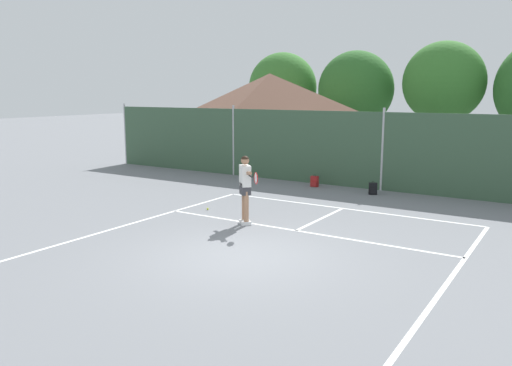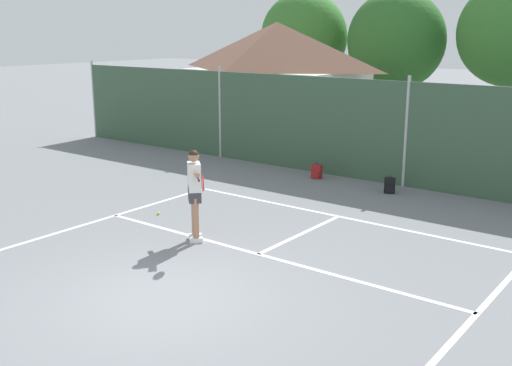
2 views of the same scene
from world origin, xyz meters
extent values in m
plane|color=slate|center=(0.00, 0.00, 0.00)|extent=(120.00, 120.00, 0.00)
cube|color=white|center=(0.00, 5.50, 0.00)|extent=(8.20, 0.10, 0.01)
cube|color=white|center=(-4.10, 0.00, 0.00)|extent=(0.10, 11.00, 0.01)
cube|color=white|center=(0.00, 2.48, 0.00)|extent=(8.20, 0.10, 0.01)
cube|color=white|center=(0.00, 3.96, 0.00)|extent=(0.10, 2.97, 0.01)
cube|color=#38563D|center=(0.00, 9.00, 1.41)|extent=(26.00, 0.05, 2.81)
cylinder|color=#B2B2B7|center=(-13.00, 9.00, 1.48)|extent=(0.09, 0.09, 2.96)
cylinder|color=#B2B2B7|center=(-6.50, 9.00, 1.48)|extent=(0.09, 0.09, 2.96)
cylinder|color=#B2B2B7|center=(0.00, 9.00, 1.48)|extent=(0.09, 0.09, 2.96)
cube|color=silver|center=(-7.36, 13.39, 1.32)|extent=(6.18, 4.22, 2.64)
pyramid|color=brown|center=(-7.36, 13.39, 3.53)|extent=(6.68, 4.56, 1.77)
cylinder|color=brown|center=(-10.06, 19.46, 0.97)|extent=(0.36, 0.36, 1.93)
ellipsoid|color=#38752D|center=(-10.06, 19.46, 3.77)|extent=(4.32, 3.89, 4.32)
cylinder|color=brown|center=(-5.23, 19.46, 0.91)|extent=(0.36, 0.36, 1.81)
ellipsoid|color=#2D6628|center=(-5.23, 19.46, 3.67)|extent=(4.36, 3.93, 4.36)
cylinder|color=brown|center=(-0.37, 19.46, 1.11)|extent=(0.36, 0.36, 2.22)
ellipsoid|color=#38752D|center=(-0.37, 19.46, 4.02)|extent=(4.23, 3.80, 4.23)
cube|color=silver|center=(-1.56, 2.42, 0.05)|extent=(0.26, 0.27, 0.10)
cube|color=silver|center=(-1.39, 2.25, 0.05)|extent=(0.26, 0.27, 0.10)
cylinder|color=#A37556|center=(-1.56, 2.42, 0.51)|extent=(0.13, 0.13, 0.82)
cylinder|color=#A37556|center=(-1.39, 2.25, 0.51)|extent=(0.13, 0.13, 0.82)
cube|color=#38383D|center=(-1.48, 2.33, 0.98)|extent=(0.43, 0.42, 0.32)
cube|color=silver|center=(-1.48, 2.33, 1.32)|extent=(0.46, 0.45, 0.56)
sphere|color=#A37556|center=(-1.48, 2.33, 1.73)|extent=(0.22, 0.22, 0.22)
sphere|color=black|center=(-1.48, 2.33, 1.75)|extent=(0.21, 0.21, 0.21)
cylinder|color=#A37556|center=(-1.31, 2.22, 1.42)|extent=(0.47, 0.44, 0.17)
cylinder|color=#A37556|center=(-1.68, 2.52, 1.37)|extent=(0.43, 0.41, 0.22)
cylinder|color=black|center=(-1.15, 2.10, 1.37)|extent=(0.24, 0.23, 0.04)
torus|color=red|center=(-0.86, 1.90, 1.37)|extent=(0.24, 0.22, 0.30)
cylinder|color=silver|center=(-0.86, 1.90, 1.37)|extent=(0.20, 0.18, 0.26)
sphere|color=#CCE033|center=(-3.36, 3.11, 0.03)|extent=(0.07, 0.07, 0.07)
cube|color=maroon|center=(-2.34, 8.33, 0.20)|extent=(0.30, 0.22, 0.40)
cube|color=maroon|center=(-2.32, 8.21, 0.12)|extent=(0.23, 0.09, 0.18)
torus|color=black|center=(-2.34, 8.33, 0.42)|extent=(0.09, 0.03, 0.09)
cube|color=black|center=(0.01, 8.12, 0.20)|extent=(0.33, 0.28, 0.40)
cube|color=black|center=(0.06, 8.01, 0.12)|extent=(0.23, 0.15, 0.18)
torus|color=black|center=(0.01, 8.12, 0.42)|extent=(0.08, 0.05, 0.09)
camera|label=1|loc=(5.94, -8.79, 3.51)|focal=35.86mm
camera|label=2|loc=(6.52, -6.17, 4.12)|focal=42.73mm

